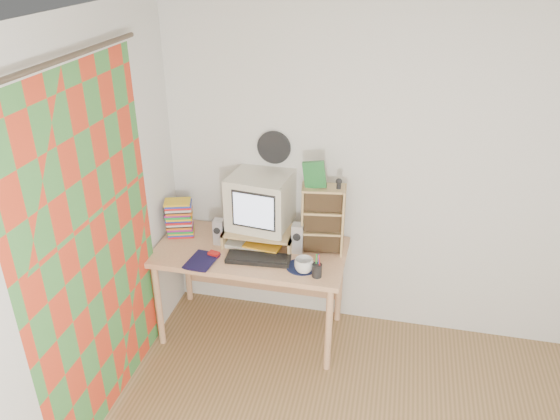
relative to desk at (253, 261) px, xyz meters
The scene contains 21 objects.
ceiling 2.59m from the desk, 54.49° to the right, with size 3.50×3.50×0.00m, color white.
back_wall 1.25m from the desk, 16.59° to the left, with size 3.50×3.50×0.00m, color silver.
left_wall 1.73m from the desk, 116.51° to the right, with size 3.50×3.50×0.00m, color silver.
curtain 1.29m from the desk, 125.22° to the right, with size 2.20×2.20×0.00m, color red.
wall_disc 0.87m from the desk, 70.78° to the left, with size 0.25×0.25×0.02m, color black.
desk is the anchor object (origin of this frame).
monitor_riser 0.24m from the desk, 36.34° to the left, with size 0.52×0.30×0.12m.
crt_monitor 0.46m from the desk, 67.23° to the left, with size 0.42×0.42×0.40m, color beige.
speaker_left 0.34m from the desk, behind, with size 0.07×0.07×0.20m, color #BCBBC1.
speaker_right 0.42m from the desk, ahead, with size 0.08×0.08×0.22m, color #BCBBC1.
keyboard 0.26m from the desk, 63.66° to the right, with size 0.46×0.15×0.03m, color black.
dvd_stack 0.65m from the desk, behind, with size 0.19×0.14×0.27m, color brown, non-canonical shape.
cd_rack 0.64m from the desk, ahead, with size 0.30×0.16×0.50m, color tan.
mug 0.55m from the desk, 31.10° to the right, with size 0.13×0.13×0.10m, color silver.
diary 0.51m from the desk, 142.10° to the right, with size 0.22×0.17×0.04m, color #110E33.
mousepad 0.49m from the desk, 26.97° to the right, with size 0.22×0.22×0.00m, color black.
pen_cup 0.65m from the desk, 29.42° to the right, with size 0.07×0.07×0.13m, color black, non-canonical shape.
papers 0.16m from the desk, 30.41° to the left, with size 0.31×0.23×0.04m, color beige, non-canonical shape.
red_box 0.35m from the desk, 136.34° to the right, with size 0.08×0.05×0.04m, color red.
game_box 0.86m from the desk, ahead, with size 0.15×0.03×0.19m, color #1C6229.
webcam 0.92m from the desk, ahead, with size 0.05×0.05×0.08m, color black, non-canonical shape.
Camera 1 is at (-0.05, -1.93, 2.83)m, focal length 35.00 mm.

